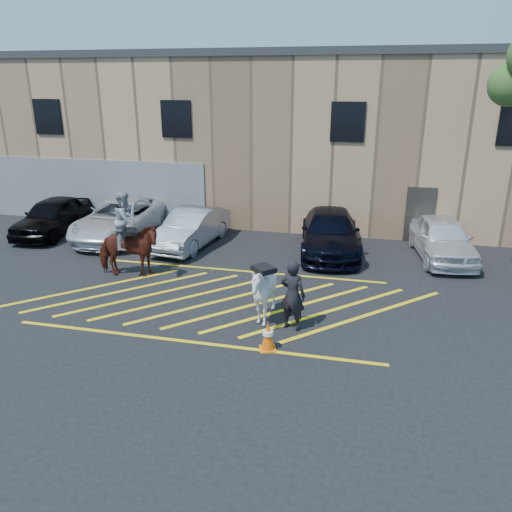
% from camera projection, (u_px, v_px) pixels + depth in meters
% --- Properties ---
extents(ground, '(90.00, 90.00, 0.00)m').
position_uv_depth(ground, '(223.00, 297.00, 14.85)').
color(ground, black).
rests_on(ground, ground).
extents(car_black_suv, '(2.10, 4.55, 1.51)m').
position_uv_depth(car_black_suv, '(53.00, 216.00, 20.80)').
color(car_black_suv, black).
rests_on(car_black_suv, ground).
extents(car_white_pickup, '(2.76, 5.56, 1.51)m').
position_uv_depth(car_white_pickup, '(120.00, 219.00, 20.40)').
color(car_white_pickup, silver).
rests_on(car_white_pickup, ground).
extents(car_silver_sedan, '(2.01, 4.46, 1.42)m').
position_uv_depth(car_silver_sedan, '(191.00, 228.00, 19.26)').
color(car_silver_sedan, '#989DA6').
rests_on(car_silver_sedan, ground).
extents(car_blue_suv, '(2.68, 5.36, 1.50)m').
position_uv_depth(car_blue_suv, '(330.00, 232.00, 18.60)').
color(car_blue_suv, black).
rests_on(car_blue_suv, ground).
extents(car_white_suv, '(2.32, 4.59, 1.50)m').
position_uv_depth(car_white_suv, '(442.00, 238.00, 17.88)').
color(car_white_suv, white).
rests_on(car_white_suv, ground).
extents(handler, '(0.78, 0.61, 1.87)m').
position_uv_depth(handler, '(293.00, 295.00, 12.67)').
color(handler, black).
rests_on(handler, ground).
extents(warehouse, '(32.42, 10.20, 7.30)m').
position_uv_depth(warehouse, '(291.00, 133.00, 24.67)').
color(warehouse, tan).
rests_on(warehouse, ground).
extents(hatching_zone, '(12.60, 5.12, 0.01)m').
position_uv_depth(hatching_zone, '(220.00, 301.00, 14.57)').
color(hatching_zone, yellow).
rests_on(hatching_zone, ground).
extents(mounted_bay, '(2.27, 1.27, 2.84)m').
position_uv_depth(mounted_bay, '(127.00, 243.00, 16.04)').
color(mounted_bay, maroon).
rests_on(mounted_bay, ground).
extents(saddled_white, '(2.03, 2.03, 1.67)m').
position_uv_depth(saddled_white, '(264.00, 292.00, 13.08)').
color(saddled_white, white).
rests_on(saddled_white, ground).
extents(traffic_cone, '(0.48, 0.48, 0.73)m').
position_uv_depth(traffic_cone, '(268.00, 336.00, 11.82)').
color(traffic_cone, orange).
rests_on(traffic_cone, ground).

